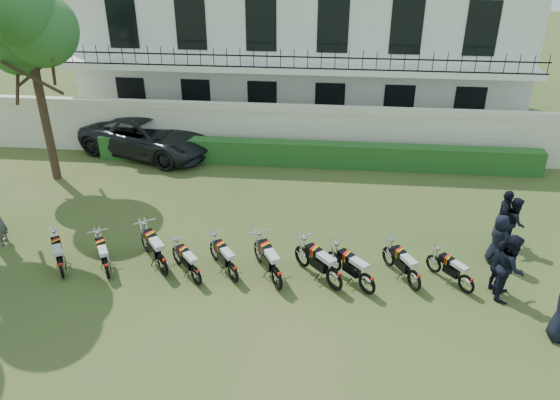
{
  "coord_description": "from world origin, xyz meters",
  "views": [
    {
      "loc": [
        1.63,
        -13.4,
        9.19
      ],
      "look_at": [
        0.08,
        2.11,
        1.01
      ],
      "focal_mm": 35.0,
      "sensor_mm": 36.0,
      "label": 1
    }
  ],
  "objects": [
    {
      "name": "motorcycle_3",
      "position": [
        -1.91,
        -1.29,
        0.45
      ],
      "size": [
        1.23,
        1.42,
        0.98
      ],
      "rotation": [
        0.0,
        0.0,
        0.71
      ],
      "color": "black",
      "rests_on": "ground"
    },
    {
      "name": "suv",
      "position": [
        -6.15,
        7.75,
        0.81
      ],
      "size": [
        6.37,
        4.37,
        1.62
      ],
      "primitive_type": "imported",
      "rotation": [
        0.0,
        0.0,
        1.25
      ],
      "color": "black",
      "rests_on": "ground"
    },
    {
      "name": "motorcycle_8",
      "position": [
        4.08,
        -0.94,
        0.47
      ],
      "size": [
        0.99,
        1.69,
        1.02
      ],
      "rotation": [
        0.0,
        0.0,
        0.5
      ],
      "color": "black",
      "rests_on": "ground"
    },
    {
      "name": "perimeter_wall",
      "position": [
        0.0,
        8.0,
        1.17
      ],
      "size": [
        30.0,
        0.35,
        2.3
      ],
      "color": "beige",
      "rests_on": "ground"
    },
    {
      "name": "motorcycle_4",
      "position": [
        -0.91,
        -1.07,
        0.47
      ],
      "size": [
        1.16,
        1.58,
        1.02
      ],
      "rotation": [
        0.0,
        0.0,
        0.62
      ],
      "color": "black",
      "rests_on": "ground"
    },
    {
      "name": "hedge",
      "position": [
        1.0,
        7.2,
        0.5
      ],
      "size": [
        18.0,
        0.6,
        1.0
      ],
      "primitive_type": "cube",
      "color": "#244E1C",
      "rests_on": "ground"
    },
    {
      "name": "motorcycle_1",
      "position": [
        -4.49,
        -1.25,
        0.45
      ],
      "size": [
        0.98,
        1.6,
        0.98
      ],
      "rotation": [
        0.0,
        0.0,
        0.53
      ],
      "color": "black",
      "rests_on": "ground"
    },
    {
      "name": "building",
      "position": [
        0.0,
        13.96,
        3.71
      ],
      "size": [
        20.4,
        9.6,
        7.4
      ],
      "color": "white",
      "rests_on": "ground"
    },
    {
      "name": "officer_4",
      "position": [
        7.34,
        1.73,
        0.82
      ],
      "size": [
        0.76,
        0.9,
        1.64
      ],
      "primitive_type": "imported",
      "rotation": [
        0.0,
        0.0,
        1.38
      ],
      "color": "black",
      "rests_on": "ground"
    },
    {
      "name": "motorcycle_5",
      "position": [
        0.34,
        -1.28,
        0.53
      ],
      "size": [
        1.1,
        1.92,
        1.15
      ],
      "rotation": [
        0.0,
        0.0,
        0.49
      ],
      "color": "black",
      "rests_on": "ground"
    },
    {
      "name": "motorcycle_0",
      "position": [
        -5.79,
        -1.35,
        0.46
      ],
      "size": [
        1.0,
        1.62,
        1.0
      ],
      "rotation": [
        0.0,
        0.0,
        0.53
      ],
      "color": "black",
      "rests_on": "ground"
    },
    {
      "name": "motorcycle_9",
      "position": [
        5.47,
        -0.93,
        0.43
      ],
      "size": [
        1.14,
        1.39,
        0.94
      ],
      "rotation": [
        0.0,
        0.0,
        0.68
      ],
      "color": "black",
      "rests_on": "ground"
    },
    {
      "name": "officer_3",
      "position": [
        6.63,
        0.68,
        0.79
      ],
      "size": [
        0.71,
        0.89,
        1.58
      ],
      "primitive_type": "imported",
      "rotation": [
        0.0,
        0.0,
        1.88
      ],
      "color": "black",
      "rests_on": "ground"
    },
    {
      "name": "officer_1",
      "position": [
        6.51,
        -0.94,
        0.95
      ],
      "size": [
        0.98,
        1.1,
        1.89
      ],
      "primitive_type": "imported",
      "rotation": [
        0.0,
        0.0,
        1.24
      ],
      "color": "black",
      "rests_on": "ground"
    },
    {
      "name": "officer_5",
      "position": [
        7.06,
        1.83,
        0.91
      ],
      "size": [
        0.74,
        1.15,
        1.82
      ],
      "primitive_type": "imported",
      "rotation": [
        0.0,
        0.0,
        1.26
      ],
      "color": "black",
      "rests_on": "ground"
    },
    {
      "name": "ground",
      "position": [
        0.0,
        0.0,
        0.0
      ],
      "size": [
        100.0,
        100.0,
        0.0
      ],
      "primitive_type": "plane",
      "color": "#2F441B",
      "rests_on": "ground"
    },
    {
      "name": "tree_west_near",
      "position": [
        -8.96,
        5.0,
        5.89
      ],
      "size": [
        3.4,
        3.2,
        7.9
      ],
      "color": "#473323",
      "rests_on": "ground"
    },
    {
      "name": "officer_2",
      "position": [
        6.27,
        -0.78,
        0.81
      ],
      "size": [
        0.62,
        1.01,
        1.61
      ],
      "primitive_type": "imported",
      "rotation": [
        0.0,
        0.0,
        1.83
      ],
      "color": "black",
      "rests_on": "ground"
    },
    {
      "name": "motorcycle_2",
      "position": [
        -2.95,
        -0.96,
        0.53
      ],
      "size": [
        1.36,
        1.75,
        1.15
      ],
      "rotation": [
        0.0,
        0.0,
        0.65
      ],
      "color": "black",
      "rests_on": "ground"
    },
    {
      "name": "motorcycle_7",
      "position": [
        2.78,
        -1.25,
        0.5
      ],
      "size": [
        1.4,
        1.53,
        1.08
      ],
      "rotation": [
        0.0,
        0.0,
        0.74
      ],
      "color": "black",
      "rests_on": "ground"
    },
    {
      "name": "motorcycle_6",
      "position": [
        1.9,
        -1.16,
        0.52
      ],
      "size": [
        1.45,
        1.6,
        1.12
      ],
      "rotation": [
        0.0,
        0.0,
        0.73
      ],
      "color": "black",
      "rests_on": "ground"
    }
  ]
}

